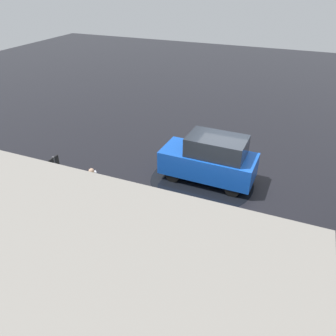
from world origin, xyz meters
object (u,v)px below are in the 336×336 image
object	(u,v)px
fire_hydrant	(112,190)
pedestrian	(93,180)
sign_post	(57,178)
moving_hatchback	(210,159)

from	to	relation	value
fire_hydrant	pedestrian	bearing A→B (deg)	5.87
pedestrian	sign_post	size ratio (longest dim) A/B	0.51
moving_hatchback	sign_post	distance (m)	6.06
fire_hydrant	moving_hatchback	bearing A→B (deg)	-138.56
moving_hatchback	pedestrian	bearing A→B (deg)	35.84
pedestrian	sign_post	bearing A→B (deg)	75.92
moving_hatchback	pedestrian	distance (m)	4.83
moving_hatchback	sign_post	bearing A→B (deg)	44.96
fire_hydrant	pedestrian	world-z (taller)	pedestrian
fire_hydrant	sign_post	distance (m)	2.25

